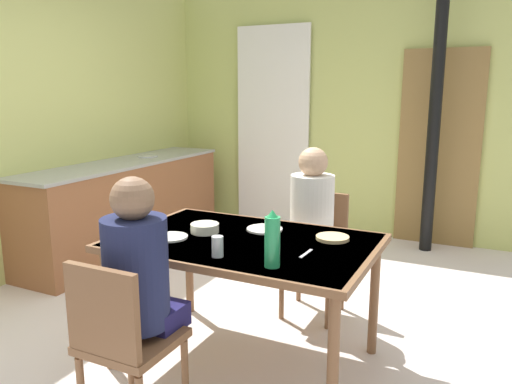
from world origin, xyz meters
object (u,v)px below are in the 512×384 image
dining_table (245,251)px  person_far_diner (311,211)px  chair_far_diner (317,245)px  person_near_diner (138,269)px  water_bottle_green_near (272,240)px  kitchen_counter (127,205)px  chair_near_diner (121,338)px  serving_bowl_center (205,228)px

dining_table → person_far_diner: 0.73m
chair_far_diner → dining_table: bearing=79.7°
person_near_diner → water_bottle_green_near: (0.52, 0.37, 0.11)m
kitchen_counter → person_near_diner: (1.87, -2.09, 0.33)m
kitchen_counter → chair_near_diner: (1.87, -2.23, 0.05)m
chair_near_diner → person_far_diner: bearing=77.3°
chair_near_diner → person_near_diner: (-0.00, 0.14, 0.28)m
kitchen_counter → person_far_diner: 2.34m
person_far_diner → dining_table: bearing=77.8°
dining_table → person_near_diner: (-0.19, -0.70, 0.09)m
kitchen_counter → chair_near_diner: 2.91m
serving_bowl_center → chair_far_diner: bearing=62.2°
dining_table → person_far_diner: size_ratio=1.91×
chair_far_diner → person_far_diner: (-0.00, -0.14, 0.28)m
person_far_diner → water_bottle_green_near: bearing=99.3°
serving_bowl_center → person_far_diner: bearing=57.6°
chair_far_diner → water_bottle_green_near: bearing=98.3°
person_near_diner → serving_bowl_center: bearing=96.7°
person_near_diner → water_bottle_green_near: size_ratio=2.71×
water_bottle_green_near → person_far_diner: bearing=99.3°
kitchen_counter → water_bottle_green_near: size_ratio=8.80×
chair_near_diner → water_bottle_green_near: water_bottle_green_near is taller
person_far_diner → serving_bowl_center: bearing=57.6°
kitchen_counter → dining_table: size_ratio=1.69×
chair_far_diner → person_near_diner: size_ratio=1.13×
kitchen_counter → person_far_diner: size_ratio=3.24×
person_near_diner → dining_table: bearing=74.6°
person_far_diner → serving_bowl_center: (-0.43, -0.68, 0.00)m
chair_far_diner → person_near_diner: bearing=77.3°
chair_near_diner → serving_bowl_center: chair_near_diner is taller
serving_bowl_center → dining_table: bearing=-4.4°
chair_far_diner → water_bottle_green_near: water_bottle_green_near is taller
chair_far_diner → person_far_diner: bearing=90.0°
chair_near_diner → person_near_diner: bearing=90.0°
kitchen_counter → chair_near_diner: bearing=-50.1°
person_far_diner → person_near_diner: bearing=76.1°
dining_table → water_bottle_green_near: size_ratio=5.20×
kitchen_counter → person_near_diner: person_near_diner is taller
dining_table → water_bottle_green_near: bearing=-46.1°
chair_near_diner → chair_far_diner: (0.35, 1.68, 0.00)m
serving_bowl_center → water_bottle_green_near: bearing=-30.6°
chair_far_diner → serving_bowl_center: size_ratio=5.12×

